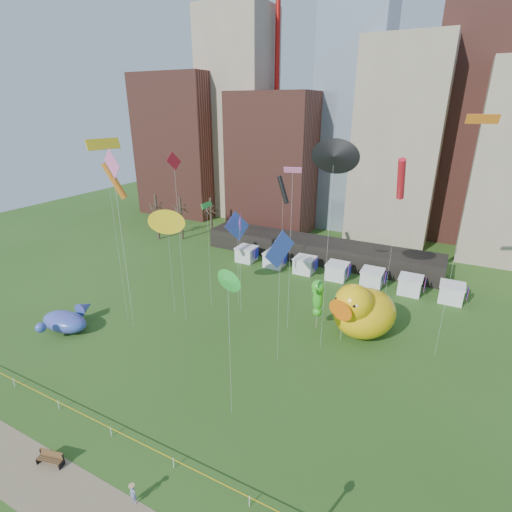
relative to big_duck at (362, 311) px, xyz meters
The scene contains 28 objects.
ground 24.12m from the big_duck, 108.34° to the right, with size 160.00×160.00×0.00m, color #284816.
skyline 42.86m from the big_duck, 97.83° to the left, with size 101.00×23.00×68.00m.
pavilion 22.52m from the big_duck, 120.86° to the left, with size 38.00×6.00×3.20m, color black.
vendor_tents 14.92m from the big_duck, 116.09° to the left, with size 33.24×2.80×2.40m.
bare_trees 41.71m from the big_duck, 154.68° to the left, with size 8.44×6.44×8.50m.
caution_tape 24.04m from the big_duck, 108.34° to the right, with size 50.00×0.06×0.90m.
big_duck is the anchor object (origin of this frame).
small_duck 4.49m from the big_duck, 75.04° to the left, with size 3.18×4.08×3.04m.
seahorse_green 4.97m from the big_duck, 167.81° to the right, with size 1.56×1.92×6.08m.
seahorse_purple 2.71m from the big_duck, 128.77° to the right, with size 1.49×1.73×5.42m.
whale_inflatable 32.79m from the big_duck, 154.55° to the right, with size 5.89×7.36×2.52m.
park_bench 30.68m from the big_duck, 120.28° to the right, with size 1.99×1.04×0.97m.
woman 27.25m from the big_duck, 107.44° to the right, with size 0.54×0.35×1.47m, color silver.
kite_0 14.40m from the big_duck, 73.72° to the left, with size 0.84×2.71×18.72m.
kite_1 16.46m from the big_duck, 161.47° to the right, with size 1.76×0.67×18.07m.
kite_2 17.24m from the big_duck, 126.87° to the right, with size 3.04×0.73×21.00m.
kite_3 19.81m from the big_duck, 111.84° to the right, with size 1.63×0.67×12.81m.
kite_4 31.72m from the big_duck, 159.94° to the right, with size 1.30×3.50×20.54m.
kite_5 17.14m from the big_duck, behind, with size 1.29×3.63×12.14m.
kite_6 30.70m from the big_duck, 166.11° to the right, with size 2.50×1.77×17.85m.
kite_7 16.50m from the big_duck, behind, with size 1.17×1.86×12.24m.
kite_8 24.71m from the big_duck, 161.80° to the right, with size 0.41×1.85×19.31m.
kite_9 29.57m from the big_duck, 156.57° to the right, with size 2.79×0.77×19.77m.
kite_10 20.40m from the big_duck, 142.89° to the left, with size 2.30×1.41×14.65m.
kite_11 20.79m from the big_duck, behind, with size 0.40×1.99×13.28m.
kite_12 23.43m from the big_duck, 165.08° to the right, with size 2.80×1.34×13.02m.
kite_13 13.39m from the big_duck, 127.15° to the right, with size 1.44×3.23×13.46m.
kite_14 20.73m from the big_duck, ahead, with size 2.47×0.92×22.97m.
Camera 1 is at (14.13, -14.73, 23.63)m, focal length 27.00 mm.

